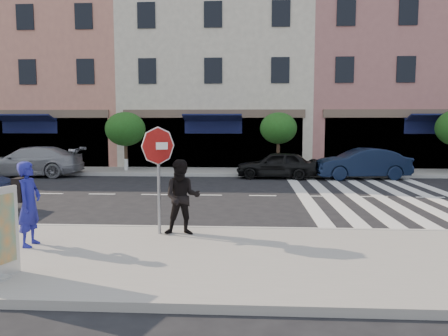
% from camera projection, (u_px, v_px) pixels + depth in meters
% --- Properties ---
extents(ground, '(120.00, 120.00, 0.00)m').
position_uv_depth(ground, '(195.00, 219.00, 12.12)').
color(ground, black).
rests_on(ground, ground).
extents(sidewalk_near, '(60.00, 4.50, 0.15)m').
position_uv_depth(sidewalk_near, '(171.00, 258.00, 8.39)').
color(sidewalk_near, gray).
rests_on(sidewalk_near, ground).
extents(sidewalk_far, '(60.00, 3.00, 0.15)m').
position_uv_depth(sidewalk_far, '(221.00, 172.00, 23.03)').
color(sidewalk_far, gray).
rests_on(sidewalk_far, ground).
extents(building_west_mid, '(10.00, 9.00, 14.00)m').
position_uv_depth(building_west_mid, '(61.00, 57.00, 28.89)').
color(building_west_mid, tan).
rests_on(building_west_mid, ground).
extents(building_centre, '(11.00, 9.00, 11.00)m').
position_uv_depth(building_centre, '(219.00, 79.00, 28.45)').
color(building_centre, beige).
rests_on(building_centre, ground).
extents(building_east_mid, '(13.00, 9.00, 13.00)m').
position_uv_depth(building_east_mid, '(407.00, 62.00, 27.66)').
color(building_east_mid, '#AD6D67').
rests_on(building_east_mid, ground).
extents(street_tree_wb, '(2.10, 2.10, 3.06)m').
position_uv_depth(street_tree_wb, '(125.00, 129.00, 22.88)').
color(street_tree_wb, '#473323').
rests_on(street_tree_wb, sidewalk_far).
extents(street_tree_c, '(1.90, 1.90, 3.04)m').
position_uv_depth(street_tree_c, '(278.00, 129.00, 22.42)').
color(street_tree_c, '#473323').
rests_on(street_tree_c, sidewalk_far).
extents(stop_sign, '(0.81, 0.35, 2.44)m').
position_uv_depth(stop_sign, '(158.00, 156.00, 9.76)').
color(stop_sign, gray).
rests_on(stop_sign, sidewalk_near).
extents(photographer, '(0.42, 0.64, 1.74)m').
position_uv_depth(photographer, '(29.00, 204.00, 8.92)').
color(photographer, navy).
rests_on(photographer, sidewalk_near).
extents(walker, '(0.88, 0.72, 1.70)m').
position_uv_depth(walker, '(182.00, 197.00, 9.81)').
color(walker, black).
rests_on(walker, sidewalk_near).
extents(car_far_left, '(5.26, 2.46, 1.48)m').
position_uv_depth(car_far_left, '(30.00, 161.00, 21.61)').
color(car_far_left, gray).
rests_on(car_far_left, ground).
extents(car_far_mid, '(3.92, 1.76, 1.31)m').
position_uv_depth(car_far_mid, '(277.00, 165.00, 20.92)').
color(car_far_mid, black).
rests_on(car_far_mid, ground).
extents(car_far_right, '(4.55, 2.00, 1.45)m').
position_uv_depth(car_far_right, '(361.00, 164.00, 20.69)').
color(car_far_right, black).
rests_on(car_far_right, ground).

